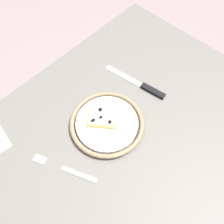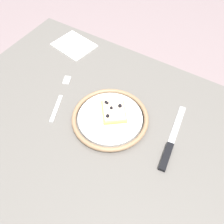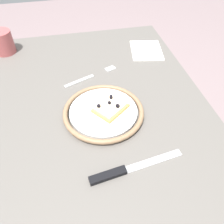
{
  "view_description": "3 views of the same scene",
  "coord_description": "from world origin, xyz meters",
  "px_view_note": "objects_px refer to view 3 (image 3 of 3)",
  "views": [
    {
      "loc": [
        -0.25,
        -0.21,
        1.42
      ],
      "look_at": [
        0.03,
        0.05,
        0.75
      ],
      "focal_mm": 39.36,
      "sensor_mm": 36.0,
      "label": 1
    },
    {
      "loc": [
        0.25,
        -0.35,
        1.37
      ],
      "look_at": [
        -0.0,
        0.06,
        0.74
      ],
      "focal_mm": 41.63,
      "sensor_mm": 36.0,
      "label": 2
    },
    {
      "loc": [
        0.47,
        -0.03,
        1.21
      ],
      "look_at": [
        0.01,
        0.07,
        0.74
      ],
      "focal_mm": 37.13,
      "sensor_mm": 36.0,
      "label": 3
    }
  ],
  "objects_px": {
    "pizza_slice_near": "(111,108)",
    "cup": "(3,42)",
    "dining_table": "(91,138)",
    "fork": "(91,76)",
    "knife": "(121,171)",
    "plate": "(104,112)",
    "napkin": "(146,50)"
  },
  "relations": [
    {
      "from": "dining_table",
      "to": "plate",
      "type": "bearing_deg",
      "value": 88.46
    },
    {
      "from": "pizza_slice_near",
      "to": "knife",
      "type": "height_order",
      "value": "pizza_slice_near"
    },
    {
      "from": "dining_table",
      "to": "fork",
      "type": "xyz_separation_m",
      "value": [
        -0.19,
        0.04,
        0.1
      ]
    },
    {
      "from": "knife",
      "to": "cup",
      "type": "relative_size",
      "value": 2.77
    },
    {
      "from": "knife",
      "to": "cup",
      "type": "bearing_deg",
      "value": -152.38
    },
    {
      "from": "plate",
      "to": "knife",
      "type": "relative_size",
      "value": 0.99
    },
    {
      "from": "pizza_slice_near",
      "to": "cup",
      "type": "height_order",
      "value": "cup"
    },
    {
      "from": "pizza_slice_near",
      "to": "fork",
      "type": "distance_m",
      "value": 0.19
    },
    {
      "from": "dining_table",
      "to": "knife",
      "type": "xyz_separation_m",
      "value": [
        0.2,
        0.05,
        0.11
      ]
    },
    {
      "from": "knife",
      "to": "cup",
      "type": "height_order",
      "value": "cup"
    },
    {
      "from": "fork",
      "to": "pizza_slice_near",
      "type": "bearing_deg",
      "value": 8.78
    },
    {
      "from": "knife",
      "to": "fork",
      "type": "bearing_deg",
      "value": -177.96
    },
    {
      "from": "cup",
      "to": "fork",
      "type": "bearing_deg",
      "value": 53.2
    },
    {
      "from": "cup",
      "to": "plate",
      "type": "bearing_deg",
      "value": 36.94
    },
    {
      "from": "plate",
      "to": "cup",
      "type": "xyz_separation_m",
      "value": [
        -0.42,
        -0.32,
        0.03
      ]
    },
    {
      "from": "knife",
      "to": "dining_table",
      "type": "bearing_deg",
      "value": -165.78
    },
    {
      "from": "dining_table",
      "to": "knife",
      "type": "relative_size",
      "value": 4.37
    },
    {
      "from": "dining_table",
      "to": "cup",
      "type": "distance_m",
      "value": 0.52
    },
    {
      "from": "pizza_slice_near",
      "to": "cup",
      "type": "distance_m",
      "value": 0.54
    },
    {
      "from": "plate",
      "to": "napkin",
      "type": "height_order",
      "value": "plate"
    },
    {
      "from": "plate",
      "to": "cup",
      "type": "distance_m",
      "value": 0.53
    },
    {
      "from": "cup",
      "to": "napkin",
      "type": "distance_m",
      "value": 0.56
    },
    {
      "from": "dining_table",
      "to": "pizza_slice_near",
      "type": "bearing_deg",
      "value": 88.74
    },
    {
      "from": "dining_table",
      "to": "knife",
      "type": "distance_m",
      "value": 0.23
    },
    {
      "from": "knife",
      "to": "napkin",
      "type": "relative_size",
      "value": 1.61
    },
    {
      "from": "plate",
      "to": "pizza_slice_near",
      "type": "bearing_deg",
      "value": 89.32
    },
    {
      "from": "plate",
      "to": "cup",
      "type": "height_order",
      "value": "cup"
    },
    {
      "from": "cup",
      "to": "knife",
      "type": "bearing_deg",
      "value": 27.62
    },
    {
      "from": "cup",
      "to": "napkin",
      "type": "xyz_separation_m",
      "value": [
        0.11,
        0.55,
        -0.04
      ]
    },
    {
      "from": "napkin",
      "to": "fork",
      "type": "bearing_deg",
      "value": -62.6
    },
    {
      "from": "fork",
      "to": "cup",
      "type": "distance_m",
      "value": 0.39
    },
    {
      "from": "pizza_slice_near",
      "to": "cup",
      "type": "bearing_deg",
      "value": -141.27
    }
  ]
}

